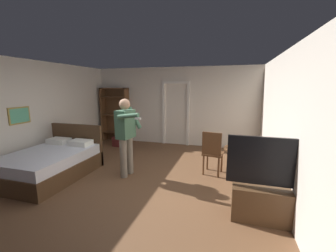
# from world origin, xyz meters

# --- Properties ---
(ground_plane) EXTENTS (6.94, 6.94, 0.00)m
(ground_plane) POSITION_xyz_m (0.00, 0.00, 0.00)
(ground_plane) COLOR brown
(wall_back) EXTENTS (5.74, 0.12, 2.59)m
(wall_back) POSITION_xyz_m (0.00, 3.22, 1.30)
(wall_back) COLOR silver
(wall_back) RESTS_ON ground_plane
(wall_left) EXTENTS (0.15, 6.55, 2.59)m
(wall_left) POSITION_xyz_m (-2.81, -0.00, 1.30)
(wall_left) COLOR silver
(wall_left) RESTS_ON ground_plane
(wall_right) EXTENTS (0.12, 6.55, 2.59)m
(wall_right) POSITION_xyz_m (2.81, 0.00, 1.30)
(wall_right) COLOR silver
(wall_right) RESTS_ON ground_plane
(doorway_frame) EXTENTS (0.93, 0.08, 2.13)m
(doorway_frame) POSITION_xyz_m (0.08, 3.14, 1.22)
(doorway_frame) COLOR white
(doorway_frame) RESTS_ON ground_plane
(bed) EXTENTS (1.44, 1.92, 1.02)m
(bed) POSITION_xyz_m (-1.89, -0.21, 0.30)
(bed) COLOR #4C331E
(bed) RESTS_ON ground_plane
(bookshelf) EXTENTS (1.00, 0.32, 1.91)m
(bookshelf) POSITION_xyz_m (-2.12, 2.99, 1.04)
(bookshelf) COLOR brown
(bookshelf) RESTS_ON ground_plane
(tv_flatscreen) EXTENTS (1.21, 0.40, 1.27)m
(tv_flatscreen) POSITION_xyz_m (2.45, -0.61, 0.38)
(tv_flatscreen) COLOR #4C331E
(tv_flatscreen) RESTS_ON ground_plane
(side_table) EXTENTS (0.70, 0.70, 0.70)m
(side_table) POSITION_xyz_m (2.10, 0.72, 0.48)
(side_table) COLOR brown
(side_table) RESTS_ON ground_plane
(laptop) EXTENTS (0.32, 0.33, 0.15)m
(laptop) POSITION_xyz_m (2.07, 0.68, 0.75)
(laptop) COLOR black
(laptop) RESTS_ON side_table
(bottle_on_table) EXTENTS (0.06, 0.06, 0.24)m
(bottle_on_table) POSITION_xyz_m (2.24, 0.64, 0.80)
(bottle_on_table) COLOR #3B4C30
(bottle_on_table) RESTS_ON side_table
(wooden_chair) EXTENTS (0.48, 0.48, 0.99)m
(wooden_chair) POSITION_xyz_m (1.51, 0.87, 0.54)
(wooden_chair) COLOR brown
(wooden_chair) RESTS_ON ground_plane
(person_blue_shirt) EXTENTS (0.66, 0.63, 1.71)m
(person_blue_shirt) POSITION_xyz_m (-0.29, 0.29, 0.99)
(person_blue_shirt) COLOR gray
(person_blue_shirt) RESTS_ON ground_plane
(suitcase_dark) EXTENTS (0.60, 0.32, 0.33)m
(suitcase_dark) POSITION_xyz_m (-1.55, 2.37, 0.16)
(suitcase_dark) COLOR #4C1919
(suitcase_dark) RESTS_ON ground_plane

